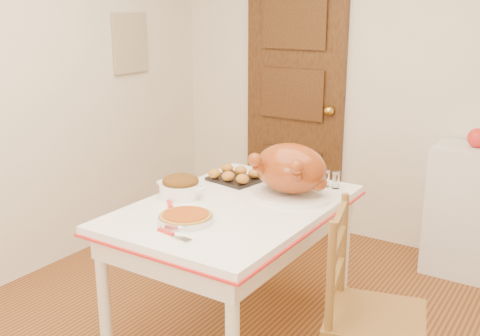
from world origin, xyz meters
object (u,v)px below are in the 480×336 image
Objects in this scene: kitchen_table at (235,274)px; chair_oak at (376,314)px; turkey_platter at (291,171)px; pumpkin_pie at (186,217)px.

chair_oak is (0.81, -0.11, 0.08)m from kitchen_table.
turkey_platter is 0.64m from pumpkin_pie.
turkey_platter is (-0.63, 0.36, 0.46)m from chair_oak.
chair_oak reaches higher than pumpkin_pie.
pumpkin_pie is at bearing 89.33° from chair_oak.
turkey_platter reaches higher than chair_oak.
kitchen_table is 1.39× the size of chair_oak.
turkey_platter is at bearing 44.83° from chair_oak.
chair_oak is at bearing -7.58° from kitchen_table.
turkey_platter reaches higher than pumpkin_pie.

